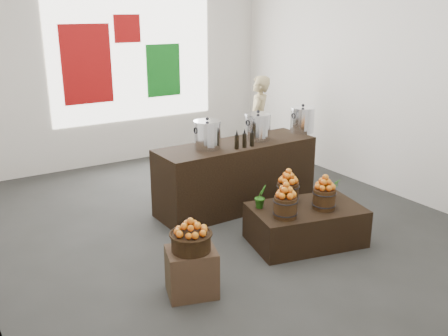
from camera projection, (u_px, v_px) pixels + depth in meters
ground at (218, 223)px, 6.97m from camera, size 7.00×7.00×0.00m
back_wall at (118, 57)px, 9.17m from camera, size 6.00×0.04×4.00m
back_opening at (133, 56)px, 9.31m from camera, size 3.20×0.02×2.40m
deco_red_left at (87, 64)px, 8.88m from camera, size 0.90×0.04×1.40m
deco_green_right at (163, 70)px, 9.70m from camera, size 0.70×0.04×1.00m
deco_red_upper at (127, 29)px, 9.10m from camera, size 0.50×0.04×0.50m
crate at (192, 272)px, 5.18m from camera, size 0.60×0.54×0.50m
wicker_basket at (191, 242)px, 5.07m from camera, size 0.40×0.40×0.18m
apples_in_basket at (191, 226)px, 5.02m from camera, size 0.31×0.31×0.17m
display_table at (305, 225)px, 6.33m from camera, size 1.54×1.14×0.48m
apple_bucket_front_left at (285, 207)px, 5.92m from camera, size 0.28×0.28×0.26m
apples_in_bucket_front_left at (286, 190)px, 5.86m from camera, size 0.21×0.21×0.19m
apple_bucket_front_right at (324, 199)px, 6.18m from camera, size 0.28×0.28×0.26m
apples_in_bucket_front_right at (325, 182)px, 6.12m from camera, size 0.21×0.21×0.19m
apple_bucket_rear at (288, 192)px, 6.41m from camera, size 0.28×0.28×0.26m
apples_in_bucket_rear at (288, 176)px, 6.34m from camera, size 0.21×0.21×0.19m
herb_garnish_right at (330, 189)px, 6.54m from camera, size 0.26×0.24×0.25m
herb_garnish_left at (261, 196)px, 6.21m from camera, size 0.19×0.17×0.30m
counter at (236, 176)px, 7.38m from camera, size 2.44×0.83×0.99m
stock_pot_left at (207, 135)px, 6.91m from camera, size 0.37×0.37×0.37m
stock_pot_center at (258, 127)px, 7.38m from camera, size 0.37×0.37×0.37m
stock_pot_right at (302, 120)px, 7.84m from camera, size 0.37×0.37×0.37m
oil_cruets at (246, 138)px, 7.00m from camera, size 0.27×0.07×0.27m
shopper at (258, 122)px, 9.18m from camera, size 0.73×0.72×1.70m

